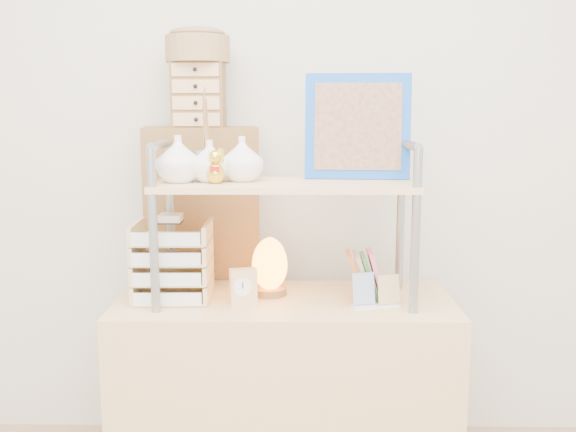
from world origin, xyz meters
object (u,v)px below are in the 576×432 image
desk (285,397)px  cabinet (204,290)px  letter_tray (172,265)px  salt_lamp (270,266)px

desk → cabinet: cabinet is taller
cabinet → letter_tray: (-0.06, -0.37, 0.20)m
desk → salt_lamp: salt_lamp is taller
desk → cabinet: 0.59m
desk → cabinet: size_ratio=0.89×
desk → letter_tray: (-0.40, -0.00, 0.50)m
letter_tray → salt_lamp: letter_tray is taller
cabinet → letter_tray: bearing=-106.2°
desk → cabinet: bearing=132.9°
desk → letter_tray: size_ratio=3.88×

